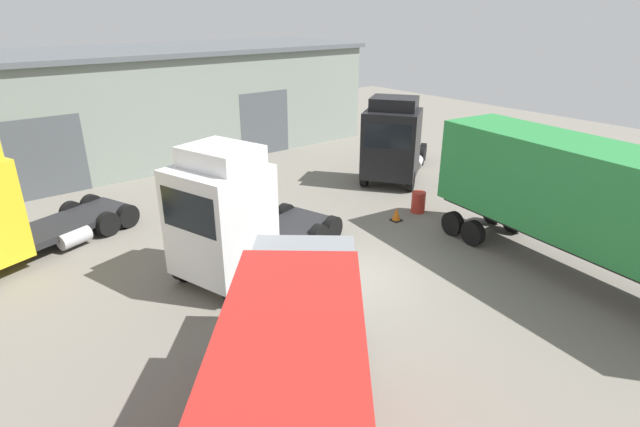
{
  "coord_description": "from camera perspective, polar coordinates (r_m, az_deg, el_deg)",
  "views": [
    {
      "loc": [
        -9.61,
        -10.34,
        7.98
      ],
      "look_at": [
        0.01,
        1.73,
        1.6
      ],
      "focal_mm": 28.0,
      "sensor_mm": 36.0,
      "label": 1
    }
  ],
  "objects": [
    {
      "name": "ground_plane",
      "position": [
        16.21,
        3.8,
        -7.07
      ],
      "size": [
        60.0,
        60.0,
        0.0
      ],
      "primitive_type": "plane",
      "color": "slate"
    },
    {
      "name": "warehouse_building",
      "position": [
        30.46,
        -20.05,
        11.67
      ],
      "size": [
        26.48,
        8.76,
        5.93
      ],
      "color": "gray",
      "rests_on": "ground_plane"
    },
    {
      "name": "container_trailer_green",
      "position": [
        17.0,
        29.2,
        1.35
      ],
      "size": [
        3.93,
        11.05,
        4.24
      ],
      "rotation": [
        0.0,
        0.0,
        -1.71
      ],
      "color": "#28843D",
      "rests_on": "ground_plane"
    },
    {
      "name": "traffic_cone",
      "position": [
        20.34,
        8.72,
        -0.14
      ],
      "size": [
        0.4,
        0.4,
        0.55
      ],
      "color": "black",
      "rests_on": "ground_plane"
    },
    {
      "name": "tractor_unit_black",
      "position": [
        24.52,
        8.36,
        8.01
      ],
      "size": [
        6.69,
        5.68,
        4.18
      ],
      "rotation": [
        0.0,
        0.0,
        -2.54
      ],
      "color": "black",
      "rests_on": "ground_plane"
    },
    {
      "name": "box_truck_grey",
      "position": [
        9.3,
        -3.04,
        -18.47
      ],
      "size": [
        7.17,
        7.92,
        3.27
      ],
      "rotation": [
        0.0,
        0.0,
        0.88
      ],
      "color": "gray",
      "rests_on": "ground_plane"
    },
    {
      "name": "oil_drum",
      "position": [
        21.31,
        11.18,
        1.3
      ],
      "size": [
        0.58,
        0.58,
        0.88
      ],
      "color": "#B22D23",
      "rests_on": "ground_plane"
    },
    {
      "name": "tractor_unit_white",
      "position": [
        15.44,
        -10.14,
        -0.5
      ],
      "size": [
        6.55,
        4.15,
        4.34
      ],
      "rotation": [
        0.0,
        0.0,
        -2.85
      ],
      "color": "silver",
      "rests_on": "ground_plane"
    }
  ]
}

